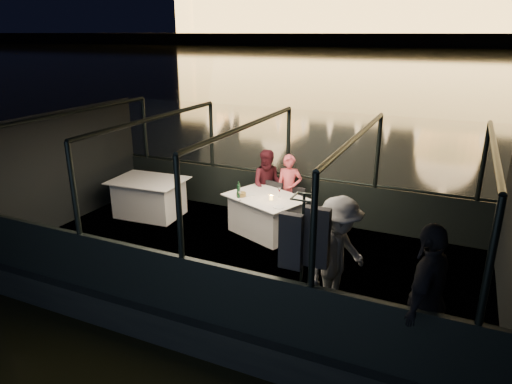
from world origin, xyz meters
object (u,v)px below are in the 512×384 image
at_px(dining_table_central, 265,215).
at_px(passenger_stripe, 337,258).
at_px(wine_bottle, 239,190).
at_px(chair_port_left, 271,204).
at_px(dining_table_aft, 150,198).
at_px(person_woman_coral, 289,188).
at_px(coat_stand, 302,267).
at_px(passenger_dark, 426,303).
at_px(person_man_maroon, 269,185).
at_px(chair_port_right, 294,206).

height_order(dining_table_central, passenger_stripe, passenger_stripe).
bearing_deg(passenger_stripe, wine_bottle, 75.44).
bearing_deg(dining_table_central, chair_port_left, 100.40).
relative_size(dining_table_aft, person_woman_coral, 1.05).
relative_size(passenger_stripe, wine_bottle, 5.44).
distance_m(coat_stand, passenger_dark, 1.53).
height_order(person_woman_coral, passenger_dark, passenger_dark).
bearing_deg(passenger_dark, dining_table_aft, -99.52).
bearing_deg(chair_port_left, dining_table_aft, -153.35).
height_order(chair_port_left, wine_bottle, wine_bottle).
bearing_deg(person_man_maroon, wine_bottle, -122.58).
relative_size(dining_table_aft, passenger_dark, 0.83).
relative_size(coat_stand, person_man_maroon, 1.27).
xyz_separation_m(chair_port_right, coat_stand, (1.21, -3.09, 0.45)).
distance_m(person_woman_coral, passenger_stripe, 3.27).
height_order(chair_port_left, passenger_stripe, passenger_stripe).
height_order(coat_stand, person_woman_coral, coat_stand).
distance_m(chair_port_right, coat_stand, 3.35).
xyz_separation_m(dining_table_central, passenger_stripe, (1.94, -2.06, 0.47)).
height_order(dining_table_central, dining_table_aft, dining_table_aft).
xyz_separation_m(person_man_maroon, passenger_stripe, (2.18, -2.78, 0.10)).
distance_m(person_man_maroon, wine_bottle, 1.01).
distance_m(dining_table_aft, chair_port_right, 3.10).
distance_m(dining_table_aft, wine_bottle, 2.25).
distance_m(dining_table_aft, passenger_stripe, 4.97).
bearing_deg(dining_table_aft, person_woman_coral, 17.11).
xyz_separation_m(dining_table_central, wine_bottle, (-0.44, -0.26, 0.53)).
relative_size(passenger_dark, wine_bottle, 5.76).
height_order(coat_stand, person_man_maroon, coat_stand).
bearing_deg(dining_table_central, dining_table_aft, -176.65).
bearing_deg(coat_stand, person_man_maroon, 119.30).
height_order(person_woman_coral, passenger_stripe, passenger_stripe).
bearing_deg(wine_bottle, coat_stand, -48.47).
height_order(person_woman_coral, wine_bottle, person_woman_coral).
bearing_deg(dining_table_central, person_man_maroon, 108.64).
distance_m(dining_table_central, chair_port_left, 0.46).
relative_size(coat_stand, passenger_dark, 1.04).
distance_m(dining_table_central, wine_bottle, 0.74).
height_order(coat_stand, passenger_stripe, coat_stand).
xyz_separation_m(dining_table_aft, passenger_stripe, (4.57, -1.90, 0.47)).
height_order(dining_table_central, person_man_maroon, person_man_maroon).
height_order(dining_table_aft, coat_stand, coat_stand).
relative_size(chair_port_left, person_woman_coral, 0.60).
xyz_separation_m(dining_table_aft, person_woman_coral, (2.84, 0.87, 0.36)).
bearing_deg(coat_stand, dining_table_central, 121.96).
distance_m(dining_table_aft, coat_stand, 4.90).
bearing_deg(passenger_dark, chair_port_right, -125.27).
height_order(person_woman_coral, person_man_maroon, person_man_maroon).
height_order(chair_port_right, passenger_stripe, passenger_stripe).
bearing_deg(person_woman_coral, dining_table_central, -122.18).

